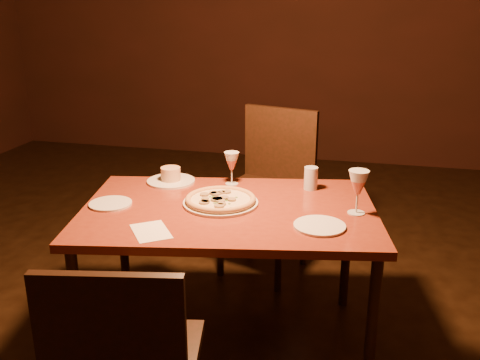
% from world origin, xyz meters
% --- Properties ---
extents(back_wall, '(6.00, 0.04, 3.00)m').
position_xyz_m(back_wall, '(0.00, 3.50, 1.50)').
color(back_wall, '#3B1912').
rests_on(back_wall, floor).
extents(dining_table, '(1.41, 1.05, 0.69)m').
position_xyz_m(dining_table, '(0.21, 0.29, 0.63)').
color(dining_table, maroon).
rests_on(dining_table, floor).
extents(chair_far, '(0.57, 0.57, 0.96)m').
position_xyz_m(chair_far, '(0.25, 1.11, 0.54)').
color(chair_far, black).
rests_on(chair_far, floor).
extents(pizza_plate, '(0.34, 0.34, 0.04)m').
position_xyz_m(pizza_plate, '(0.17, 0.33, 0.71)').
color(pizza_plate, silver).
rests_on(pizza_plate, dining_table).
extents(ramekin_saucer, '(0.24, 0.24, 0.08)m').
position_xyz_m(ramekin_saucer, '(-0.16, 0.56, 0.71)').
color(ramekin_saucer, silver).
rests_on(ramekin_saucer, dining_table).
extents(wine_glass_far, '(0.07, 0.07, 0.16)m').
position_xyz_m(wine_glass_far, '(0.15, 0.60, 0.77)').
color(wine_glass_far, '#C56552').
rests_on(wine_glass_far, dining_table).
extents(wine_glass_right, '(0.09, 0.09, 0.19)m').
position_xyz_m(wine_glass_right, '(0.76, 0.36, 0.78)').
color(wine_glass_right, '#C56552').
rests_on(wine_glass_right, dining_table).
extents(water_tumbler, '(0.07, 0.07, 0.11)m').
position_xyz_m(water_tumbler, '(0.53, 0.62, 0.74)').
color(water_tumbler, '#B6BFC6').
rests_on(water_tumbler, dining_table).
extents(side_plate_left, '(0.19, 0.19, 0.01)m').
position_xyz_m(side_plate_left, '(-0.31, 0.20, 0.69)').
color(side_plate_left, silver).
rests_on(side_plate_left, dining_table).
extents(side_plate_near, '(0.21, 0.21, 0.01)m').
position_xyz_m(side_plate_near, '(0.62, 0.17, 0.69)').
color(side_plate_near, silver).
rests_on(side_plate_near, dining_table).
extents(menu_card, '(0.22, 0.23, 0.00)m').
position_xyz_m(menu_card, '(-0.02, -0.03, 0.69)').
color(menu_card, silver).
rests_on(menu_card, dining_table).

